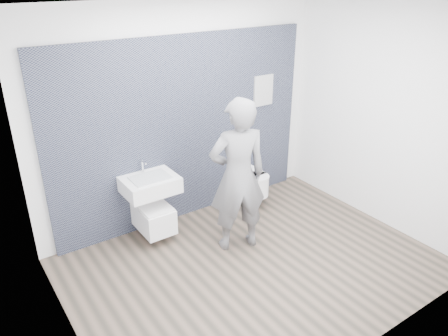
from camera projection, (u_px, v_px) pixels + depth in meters
ground at (254, 265)px, 4.99m from camera, size 4.00×4.00×0.00m
room_shell at (259, 120)px, 4.27m from camera, size 4.00×4.00×4.00m
tile_wall at (189, 212)px, 6.09m from camera, size 3.60×0.06×2.40m
washbasin at (150, 184)px, 5.24m from camera, size 0.64×0.48×0.48m
toilet_square at (153, 216)px, 5.40m from camera, size 0.37×0.54×0.69m
toilet_rounded at (252, 182)px, 6.17m from camera, size 0.33×0.56×0.30m
info_placard at (260, 190)px, 6.70m from camera, size 0.32×0.03×0.42m
visitor at (238, 176)px, 4.98m from camera, size 0.78×0.62×1.86m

